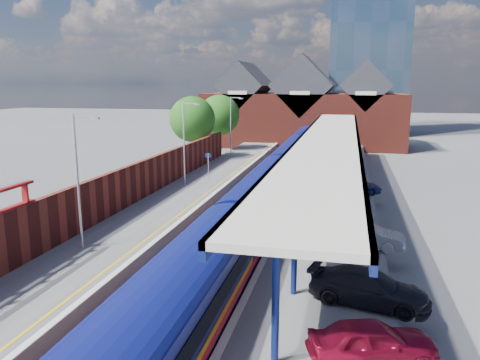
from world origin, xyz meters
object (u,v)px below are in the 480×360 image
(train, at_px, (281,172))
(parked_car_blue, at_px, (356,186))
(lamp_post_d, at_px, (232,123))
(parked_car_red, at_px, (372,342))
(lamp_post_b, at_px, (80,173))
(lamp_post_c, at_px, (185,138))
(platform_sign, at_px, (208,162))
(parked_car_silver, at_px, (366,235))
(parked_car_dark, at_px, (369,288))

(train, relative_size, parked_car_blue, 16.74)
(lamp_post_d, height_order, parked_car_red, lamp_post_d)
(parked_car_red, bearing_deg, lamp_post_b, 44.62)
(train, height_order, lamp_post_b, lamp_post_b)
(lamp_post_b, bearing_deg, lamp_post_d, 90.00)
(lamp_post_c, height_order, parked_car_blue, lamp_post_c)
(train, distance_m, lamp_post_d, 16.64)
(platform_sign, xyz_separation_m, parked_car_silver, (13.06, -14.61, -1.04))
(train, bearing_deg, parked_car_dark, -72.74)
(train, bearing_deg, lamp_post_c, -168.35)
(train, distance_m, parked_car_blue, 6.42)
(parked_car_blue, bearing_deg, parked_car_silver, 177.04)
(platform_sign, relative_size, parked_car_blue, 0.63)
(parked_car_silver, height_order, parked_car_dark, parked_car_dark)
(train, xyz_separation_m, lamp_post_b, (-7.86, -17.62, 2.87))
(parked_car_red, distance_m, parked_car_dark, 4.02)
(platform_sign, height_order, parked_car_blue, platform_sign)
(lamp_post_b, distance_m, platform_sign, 18.20)
(train, bearing_deg, lamp_post_b, -114.03)
(lamp_post_c, relative_size, parked_car_blue, 1.78)
(lamp_post_d, xyz_separation_m, platform_sign, (1.36, -14.00, -2.30))
(lamp_post_b, distance_m, lamp_post_c, 16.00)
(parked_car_dark, bearing_deg, parked_car_blue, 14.35)
(lamp_post_d, distance_m, parked_car_dark, 38.19)
(lamp_post_b, xyz_separation_m, parked_car_red, (14.29, -7.26, -3.32))
(lamp_post_c, relative_size, parked_car_silver, 1.76)
(lamp_post_c, distance_m, parked_car_silver, 19.44)
(parked_car_dark, bearing_deg, platform_sign, 44.99)
(train, height_order, lamp_post_c, lamp_post_c)
(lamp_post_d, bearing_deg, lamp_post_b, -90.00)
(lamp_post_c, xyz_separation_m, platform_sign, (1.36, 2.00, -2.30))
(lamp_post_c, relative_size, parked_car_dark, 1.51)
(platform_sign, height_order, parked_car_red, platform_sign)
(train, height_order, parked_car_dark, train)
(lamp_post_d, bearing_deg, parked_car_silver, -63.25)
(platform_sign, bearing_deg, parked_car_dark, -58.59)
(parked_car_red, relative_size, parked_car_silver, 1.00)
(lamp_post_b, xyz_separation_m, parked_car_dark, (14.34, -3.24, -3.32))
(lamp_post_d, bearing_deg, train, -61.35)
(train, relative_size, lamp_post_b, 9.42)
(parked_car_blue, bearing_deg, parked_car_dark, 176.25)
(parked_car_silver, xyz_separation_m, parked_car_blue, (-0.35, 12.72, -0.11))
(lamp_post_b, height_order, parked_car_dark, lamp_post_b)
(lamp_post_c, relative_size, parked_car_red, 1.76)
(lamp_post_d, distance_m, parked_car_red, 41.91)
(lamp_post_c, relative_size, lamp_post_d, 1.00)
(lamp_post_b, xyz_separation_m, parked_car_silver, (14.42, 3.39, -3.34))
(train, bearing_deg, parked_car_red, -75.51)
(parked_car_silver, height_order, parked_car_blue, parked_car_silver)
(parked_car_red, bearing_deg, parked_car_silver, -19.15)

